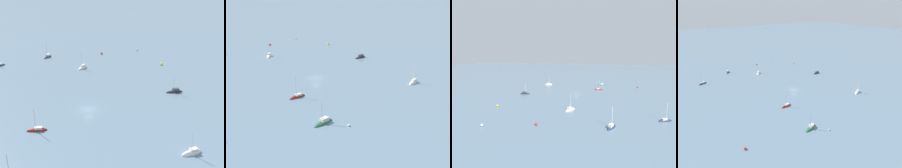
% 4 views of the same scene
% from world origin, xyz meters
% --- Properties ---
extents(ground_plane, '(600.00, 600.00, 0.00)m').
position_xyz_m(ground_plane, '(0.00, 0.00, 0.00)').
color(ground_plane, slate).
extents(sailboat_0, '(4.96, 3.28, 6.91)m').
position_xyz_m(sailboat_0, '(43.55, 19.04, 0.15)').
color(sailboat_0, '#232D4C').
rests_on(sailboat_0, ground_plane).
extents(sailboat_1, '(4.96, 3.71, 6.84)m').
position_xyz_m(sailboat_1, '(31.06, 4.08, 0.11)').
color(sailboat_1, white).
rests_on(sailboat_1, ground_plane).
extents(sailboat_4, '(2.58, 5.57, 6.19)m').
position_xyz_m(sailboat_4, '(10.63, -25.43, 0.15)').
color(sailboat_4, black).
rests_on(sailboat_4, ground_plane).
extents(sailboat_5, '(1.93, 5.09, 6.81)m').
position_xyz_m(sailboat_5, '(-10.83, 11.57, 0.09)').
color(sailboat_5, maroon).
rests_on(sailboat_5, ground_plane).
extents(sailboat_6, '(3.13, 5.12, 6.49)m').
position_xyz_m(sailboat_6, '(-20.06, -23.34, 0.09)').
color(sailboat_6, silver).
rests_on(sailboat_6, ground_plane).
extents(mooring_buoy_1, '(0.88, 0.88, 0.88)m').
position_xyz_m(mooring_buoy_1, '(47.35, -2.39, 0.44)').
color(mooring_buoy_1, red).
rests_on(mooring_buoy_1, ground_plane).
extents(mooring_buoy_3, '(0.72, 0.72, 0.72)m').
position_xyz_m(mooring_buoy_3, '(52.27, -17.29, 0.36)').
color(mooring_buoy_3, white).
rests_on(mooring_buoy_3, ground_plane).
extents(mooring_buoy_4, '(0.88, 0.88, 0.88)m').
position_xyz_m(mooring_buoy_4, '(34.44, -25.02, 0.44)').
color(mooring_buoy_4, yellow).
rests_on(mooring_buoy_4, ground_plane).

